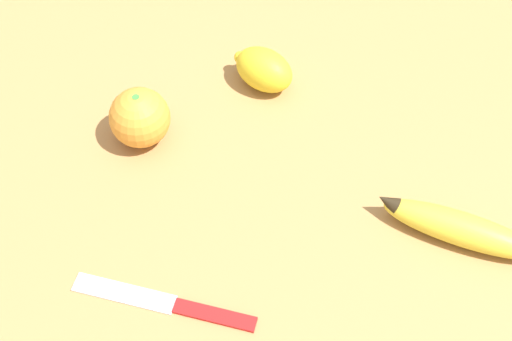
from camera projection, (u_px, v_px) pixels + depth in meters
name	position (u px, v px, depth m)	size (l,w,h in m)	color
ground_plane	(319.00, 203.00, 0.81)	(3.00, 3.00, 0.00)	#A87A47
banana	(460.00, 228.00, 0.77)	(0.18, 0.10, 0.04)	yellow
orange	(140.00, 118.00, 0.84)	(0.07, 0.07, 0.07)	orange
lemon	(264.00, 69.00, 0.90)	(0.10, 0.09, 0.05)	yellow
paring_knife	(170.00, 304.00, 0.73)	(0.20, 0.06, 0.01)	silver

